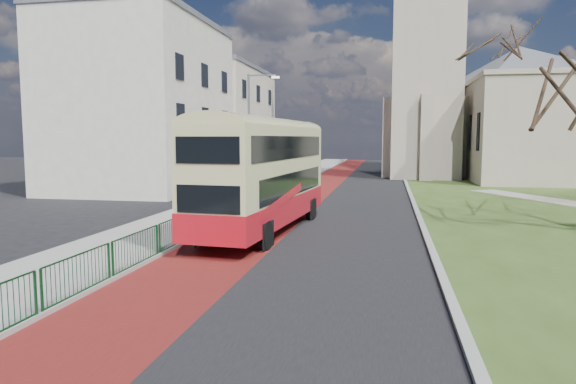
# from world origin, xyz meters

# --- Properties ---
(ground) EXTENTS (160.00, 160.00, 0.00)m
(ground) POSITION_xyz_m (0.00, 0.00, 0.00)
(ground) COLOR black
(ground) RESTS_ON ground
(road_carriageway) EXTENTS (9.00, 120.00, 0.01)m
(road_carriageway) POSITION_xyz_m (1.50, 20.00, 0.01)
(road_carriageway) COLOR black
(road_carriageway) RESTS_ON ground
(bus_lane) EXTENTS (3.40, 120.00, 0.01)m
(bus_lane) POSITION_xyz_m (-1.20, 20.00, 0.01)
(bus_lane) COLOR #591414
(bus_lane) RESTS_ON ground
(pavement_west) EXTENTS (4.00, 120.00, 0.12)m
(pavement_west) POSITION_xyz_m (-5.00, 20.00, 0.06)
(pavement_west) COLOR gray
(pavement_west) RESTS_ON ground
(kerb_west) EXTENTS (0.25, 120.00, 0.13)m
(kerb_west) POSITION_xyz_m (-3.00, 20.00, 0.07)
(kerb_west) COLOR #999993
(kerb_west) RESTS_ON ground
(kerb_east) EXTENTS (0.25, 80.00, 0.13)m
(kerb_east) POSITION_xyz_m (6.10, 22.00, 0.07)
(kerb_east) COLOR #999993
(kerb_east) RESTS_ON ground
(pedestrian_railing) EXTENTS (0.07, 24.00, 1.12)m
(pedestrian_railing) POSITION_xyz_m (-2.95, 4.00, 0.55)
(pedestrian_railing) COLOR #0E3E1A
(pedestrian_railing) RESTS_ON ground
(gothic_church) EXTENTS (16.38, 18.00, 40.00)m
(gothic_church) POSITION_xyz_m (12.56, 38.00, 13.13)
(gothic_church) COLOR gray
(gothic_church) RESTS_ON ground
(street_block_near) EXTENTS (10.30, 14.30, 13.00)m
(street_block_near) POSITION_xyz_m (-14.00, 22.00, 6.51)
(street_block_near) COLOR beige
(street_block_near) RESTS_ON ground
(street_block_far) EXTENTS (10.30, 16.30, 11.50)m
(street_block_far) POSITION_xyz_m (-14.00, 38.00, 5.76)
(street_block_far) COLOR beige
(street_block_far) RESTS_ON ground
(streetlamp) EXTENTS (2.13, 0.18, 8.00)m
(streetlamp) POSITION_xyz_m (-4.35, 18.00, 4.59)
(streetlamp) COLOR gray
(streetlamp) RESTS_ON pavement_west
(bus) EXTENTS (3.48, 11.26, 4.63)m
(bus) POSITION_xyz_m (-0.59, 6.08, 2.64)
(bus) COLOR #AE101A
(bus) RESTS_ON ground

